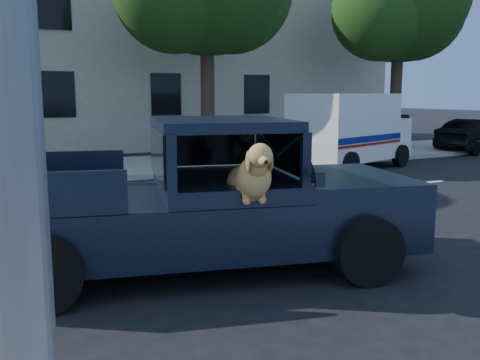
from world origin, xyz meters
The scene contains 8 objects.
ground centered at (0.00, 0.00, 0.00)m, with size 120.00×120.00×0.00m, color black.
far_sidewalk centered at (0.00, 9.20, 0.07)m, with size 60.00×4.00×0.15m, color gray.
lane_stripes centered at (2.00, 3.40, 0.01)m, with size 21.60×0.14×0.01m, color silver, non-canonical shape.
street_tree_right centered at (13.03, 9.62, 5.71)m, with size 6.00×5.20×8.60m.
building_main centered at (3.00, 16.50, 4.50)m, with size 26.00×6.00×9.00m, color beige.
pickup_truck centered at (0.45, -0.10, 0.65)m, with size 5.70×3.39×1.92m.
mail_truck centered at (8.20, 6.43, 0.98)m, with size 4.44×3.07×2.23m.
parked_sedan centered at (15.49, 7.67, 0.64)m, with size 3.87×1.35×1.27m, color black.
Camera 1 is at (-2.09, -6.21, 2.23)m, focal length 40.00 mm.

